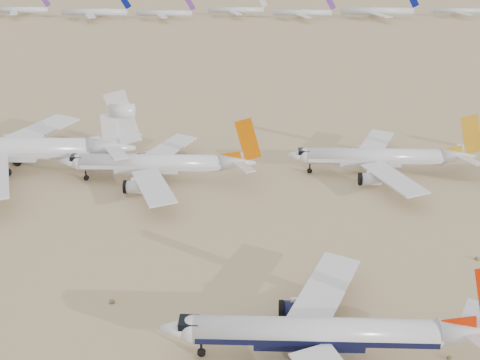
{
  "coord_description": "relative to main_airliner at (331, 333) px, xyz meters",
  "views": [
    {
      "loc": [
        -5.23,
        -72.07,
        62.21
      ],
      "look_at": [
        -9.21,
        52.21,
        7.0
      ],
      "focal_mm": 45.0,
      "sensor_mm": 36.0,
      "label": 1
    }
  ],
  "objects": [
    {
      "name": "distant_storage_row",
      "position": [
        -44.24,
        324.89,
        -0.39
      ],
      "size": [
        487.88,
        53.48,
        15.79
      ],
      "color": "silver",
      "rests_on": "ground"
    },
    {
      "name": "main_airliner",
      "position": [
        0.0,
        0.0,
        0.0
      ],
      "size": [
        49.26,
        48.11,
        17.38
      ],
      "color": "silver",
      "rests_on": "ground"
    },
    {
      "name": "row2_orange_tail",
      "position": [
        -36.1,
        65.51,
        0.01
      ],
      "size": [
        47.82,
        46.78,
        17.06
      ],
      "color": "silver",
      "rests_on": "ground"
    },
    {
      "name": "row2_white_trijet",
      "position": [
        -74.3,
        70.67,
        1.72
      ],
      "size": [
        63.34,
        61.91,
        22.45
      ],
      "color": "silver",
      "rests_on": "ground"
    },
    {
      "name": "row2_gold_tail",
      "position": [
        20.77,
        71.97,
        -0.12
      ],
      "size": [
        46.8,
        45.77,
        16.66
      ],
      "color": "silver",
      "rests_on": "ground"
    }
  ]
}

